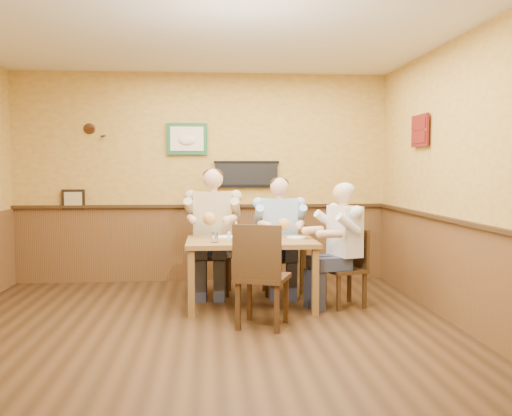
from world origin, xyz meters
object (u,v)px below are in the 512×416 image
at_px(chair_right_end, 344,268).
at_px(chair_near_side, 263,275).
at_px(diner_tan_shirt, 214,238).
at_px(hot_sauce_bottle, 236,232).
at_px(chair_back_left, 214,255).
at_px(water_glass_mid, 253,238).
at_px(cola_tumbler, 278,238).
at_px(dining_table, 251,248).
at_px(diner_blue_polo, 279,242).
at_px(salt_shaker, 229,236).
at_px(chair_back_right, 279,257).
at_px(water_glass_left, 215,237).
at_px(pepper_shaker, 242,237).
at_px(diner_white_elder, 344,251).

height_order(chair_right_end, chair_near_side, chair_near_side).
xyz_separation_m(diner_tan_shirt, hot_sauce_bottle, (0.24, -0.74, 0.15)).
bearing_deg(chair_back_left, hot_sauce_bottle, -65.97).
xyz_separation_m(water_glass_mid, cola_tumbler, (0.26, -0.06, -0.00)).
xyz_separation_m(dining_table, chair_right_end, (1.03, -0.04, -0.23)).
height_order(diner_blue_polo, salt_shaker, diner_blue_polo).
bearing_deg(chair_back_right, diner_tan_shirt, 174.83).
height_order(water_glass_mid, salt_shaker, water_glass_mid).
height_order(dining_table, hot_sauce_bottle, hot_sauce_bottle).
distance_m(diner_blue_polo, water_glass_left, 1.18).
height_order(hot_sauce_bottle, pepper_shaker, hot_sauce_bottle).
distance_m(diner_tan_shirt, diner_blue_polo, 0.80).
relative_size(diner_tan_shirt, diner_blue_polo, 1.07).
relative_size(chair_back_right, water_glass_mid, 8.45).
bearing_deg(water_glass_mid, pepper_shaker, 124.26).
distance_m(chair_back_left, cola_tumbler, 1.26).
relative_size(diner_tan_shirt, hot_sauce_bottle, 7.60).
relative_size(chair_near_side, diner_blue_polo, 0.79).
bearing_deg(dining_table, diner_blue_polo, 59.53).
bearing_deg(chair_back_left, salt_shaker, -71.44).
relative_size(diner_blue_polo, hot_sauce_bottle, 7.07).
relative_size(chair_back_right, chair_near_side, 0.89).
relative_size(chair_back_left, pepper_shaker, 11.28).
height_order(water_glass_mid, pepper_shaker, water_glass_mid).
xyz_separation_m(chair_near_side, hot_sauce_bottle, (-0.22, 0.75, 0.34)).
bearing_deg(chair_right_end, hot_sauce_bottle, -108.26).
bearing_deg(pepper_shaker, cola_tumbler, -30.78).
height_order(dining_table, chair_back_right, chair_back_right).
bearing_deg(diner_blue_polo, hot_sauce_bottle, -129.57).
bearing_deg(water_glass_mid, diner_tan_shirt, 112.58).
bearing_deg(diner_tan_shirt, salt_shaker, -71.44).
bearing_deg(salt_shaker, pepper_shaker, -29.11).
xyz_separation_m(dining_table, diner_tan_shirt, (-0.40, 0.73, 0.03)).
bearing_deg(diner_blue_polo, chair_near_side, -103.38).
distance_m(diner_tan_shirt, pepper_shaker, 0.87).
relative_size(salt_shaker, pepper_shaker, 1.05).
height_order(dining_table, cola_tumbler, cola_tumbler).
relative_size(chair_back_right, diner_blue_polo, 0.70).
height_order(water_glass_left, salt_shaker, water_glass_left).
height_order(diner_blue_polo, diner_white_elder, diner_blue_polo).
height_order(chair_right_end, water_glass_mid, chair_right_end).
height_order(chair_back_left, diner_tan_shirt, diner_tan_shirt).
bearing_deg(diner_white_elder, water_glass_left, -100.58).
xyz_separation_m(chair_right_end, chair_near_side, (-0.97, -0.72, 0.07)).
bearing_deg(diner_white_elder, chair_near_side, -70.30).
height_order(diner_white_elder, hot_sauce_bottle, diner_white_elder).
height_order(hot_sauce_bottle, salt_shaker, hot_sauce_bottle).
bearing_deg(diner_white_elder, chair_back_right, -154.60).
height_order(chair_near_side, water_glass_mid, chair_near_side).
bearing_deg(dining_table, chair_right_end, -2.42).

